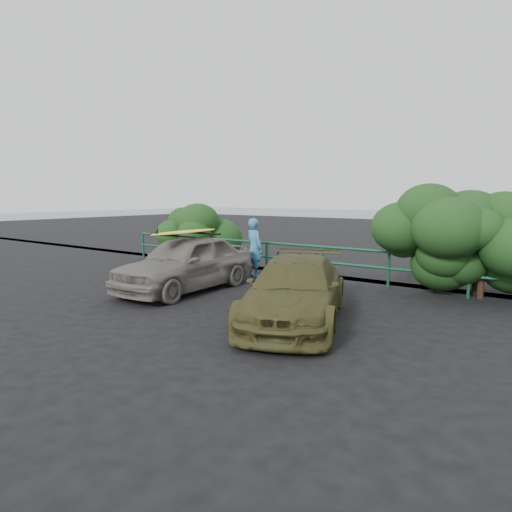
{
  "coord_description": "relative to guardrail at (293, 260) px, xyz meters",
  "views": [
    {
      "loc": [
        7.31,
        -6.8,
        2.48
      ],
      "look_at": [
        1.08,
        1.63,
        1.1
      ],
      "focal_mm": 32.0,
      "sensor_mm": 36.0,
      "label": 1
    }
  ],
  "objects": [
    {
      "name": "ground",
      "position": [
        0.0,
        -5.0,
        -0.52
      ],
      "size": [
        80.0,
        80.0,
        0.0
      ],
      "primitive_type": "plane",
      "color": "black"
    },
    {
      "name": "guardrail",
      "position": [
        0.0,
        0.0,
        0.0
      ],
      "size": [
        14.0,
        0.08,
        1.04
      ],
      "primitive_type": null,
      "color": "#154C30",
      "rests_on": "ground"
    },
    {
      "name": "shrub_left",
      "position": [
        -4.8,
        0.4,
        0.53
      ],
      "size": [
        3.2,
        2.4,
        2.1
      ],
      "primitive_type": null,
      "color": "#1E4519",
      "rests_on": "ground"
    },
    {
      "name": "shrub_right",
      "position": [
        5.0,
        0.5,
        0.74
      ],
      "size": [
        3.2,
        2.4,
        2.51
      ],
      "primitive_type": null,
      "color": "#1E4519",
      "rests_on": "ground"
    },
    {
      "name": "sedan",
      "position": [
        -1.23,
        -3.37,
        0.21
      ],
      "size": [
        1.98,
        4.39,
        1.46
      ],
      "primitive_type": "imported",
      "rotation": [
        0.0,
        0.0,
        0.06
      ],
      "color": "slate",
      "rests_on": "ground"
    },
    {
      "name": "olive_vehicle",
      "position": [
        2.69,
        -4.26,
        0.11
      ],
      "size": [
        3.31,
        4.68,
        1.26
      ],
      "primitive_type": "imported",
      "rotation": [
        0.0,
        0.0,
        0.4
      ],
      "color": "#48451F",
      "rests_on": "ground"
    },
    {
      "name": "man",
      "position": [
        -0.96,
        -0.71,
        0.39
      ],
      "size": [
        0.76,
        0.61,
        1.81
      ],
      "primitive_type": "imported",
      "rotation": [
        0.0,
        0.0,
        2.83
      ],
      "color": "teal",
      "rests_on": "ground"
    },
    {
      "name": "roof_rack",
      "position": [
        -1.23,
        -3.37,
        0.97
      ],
      "size": [
        1.59,
        1.16,
        0.05
      ],
      "primitive_type": null,
      "rotation": [
        0.0,
        0.0,
        0.06
      ],
      "color": "black",
      "rests_on": "sedan"
    },
    {
      "name": "surfboard",
      "position": [
        -1.23,
        -3.37,
        1.03
      ],
      "size": [
        0.65,
        2.47,
        0.07
      ],
      "primitive_type": "ellipsoid",
      "rotation": [
        0.0,
        0.0,
        0.06
      ],
      "color": "yellow",
      "rests_on": "roof_rack"
    }
  ]
}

